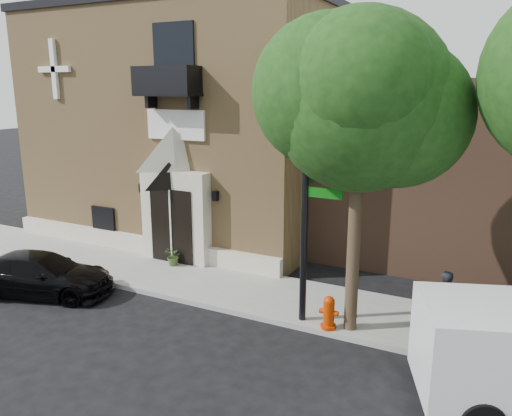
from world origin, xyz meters
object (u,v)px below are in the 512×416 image
at_px(pedestrian_near, 444,303).
at_px(black_sedan, 41,274).
at_px(dumpster, 449,322).
at_px(street_sign, 306,195).
at_px(fire_hydrant, 329,313).

bearing_deg(pedestrian_near, black_sedan, -25.63).
bearing_deg(dumpster, street_sign, 174.21).
bearing_deg(dumpster, pedestrian_near, 100.79).
relative_size(street_sign, pedestrian_near, 4.06).
relative_size(street_sign, dumpster, 3.51).
bearing_deg(pedestrian_near, fire_hydrant, -17.39).
distance_m(black_sedan, pedestrian_near, 11.47).
bearing_deg(street_sign, dumpster, 5.58).
height_order(black_sedan, dumpster, dumpster).
xyz_separation_m(street_sign, pedestrian_near, (3.36, 0.83, -2.55)).
xyz_separation_m(fire_hydrant, pedestrian_near, (2.60, 1.01, 0.40)).
height_order(fire_hydrant, pedestrian_near, pedestrian_near).
relative_size(street_sign, fire_hydrant, 7.72).
height_order(black_sedan, fire_hydrant, black_sedan).
xyz_separation_m(dumpster, pedestrian_near, (-0.21, 0.54, 0.24)).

